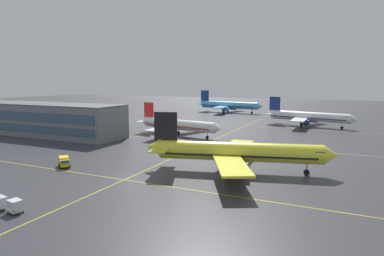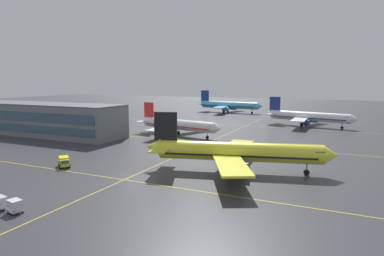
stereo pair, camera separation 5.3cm
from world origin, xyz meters
TOP-DOWN VIEW (x-y plane):
  - ground_plane at (0.00, 0.00)m, footprint 600.00×600.00m
  - airliner_front_gate at (17.19, 12.01)m, footprint 37.73×32.12m
  - airliner_second_row at (-14.51, 47.55)m, footprint 34.00×28.89m
  - airliner_third_row at (22.98, 89.72)m, footprint 36.84×31.29m
  - airliner_far_left_stand at (-25.02, 132.46)m, footprint 40.67×34.89m
  - taxiway_markings at (0.00, 39.29)m, footprint 143.88×136.24m
  - service_truck_red_van at (-17.27, 0.35)m, footprint 4.33×4.05m
  - baggage_cart_row_fifth at (-4.37, -21.17)m, footprint 2.86×2.04m
  - terminal_building at (-63.23, 29.94)m, footprint 72.96×14.62m

SIDE VIEW (x-z plane):
  - ground_plane at x=0.00m, z-range 0.00..0.00m
  - taxiway_markings at x=0.00m, z-range 0.00..0.01m
  - baggage_cart_row_fifth at x=-4.37m, z-range 0.07..1.93m
  - service_truck_red_van at x=-17.27m, z-range 0.13..2.23m
  - airliner_second_row at x=-14.51m, z-range -1.68..8.94m
  - airliner_third_row at x=22.98m, z-range -1.83..9.70m
  - airliner_front_gate at x=17.19m, z-range -1.88..9.99m
  - airliner_far_left_stand at x=-25.02m, z-range -2.00..10.63m
  - terminal_building at x=-63.23m, z-range 0.00..10.68m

